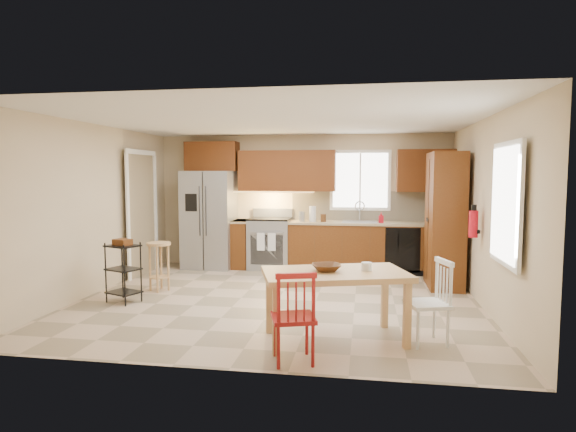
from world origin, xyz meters
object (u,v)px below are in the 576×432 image
at_px(utility_cart, 123,272).
at_px(chair_red, 293,316).
at_px(pantry, 445,220).
at_px(table_jar, 367,269).
at_px(refrigerator, 210,219).
at_px(soap_bottle, 381,218).
at_px(range_stove, 270,244).
at_px(bar_stool, 159,267).
at_px(fire_extinguisher, 473,224).
at_px(chair_white, 427,302).
at_px(dining_table, 335,307).
at_px(table_bowl, 326,272).

bearing_deg(utility_cart, chair_red, -11.69).
height_order(pantry, table_jar, pantry).
height_order(refrigerator, soap_bottle, refrigerator).
bearing_deg(range_stove, utility_cart, -119.87).
bearing_deg(table_jar, soap_bottle, 85.83).
distance_m(bar_stool, utility_cart, 0.73).
relative_size(soap_bottle, fire_extinguisher, 0.53).
relative_size(refrigerator, pantry, 0.87).
xyz_separation_m(pantry, table_jar, (-1.21, -2.65, -0.28)).
xyz_separation_m(chair_white, table_jar, (-0.62, 0.04, 0.33)).
relative_size(pantry, utility_cart, 2.52).
relative_size(soap_bottle, chair_red, 0.22).
bearing_deg(soap_bottle, pantry, -43.45).
relative_size(pantry, chair_white, 2.39).
bearing_deg(chair_white, fire_extinguisher, -42.52).
bearing_deg(chair_white, dining_table, 76.02).
xyz_separation_m(bar_stool, utility_cart, (-0.21, -0.70, 0.05)).
xyz_separation_m(soap_bottle, dining_table, (-0.59, -3.64, -0.63)).
relative_size(refrigerator, fire_extinguisher, 5.06).
bearing_deg(table_bowl, range_stove, 109.92).
bearing_deg(range_stove, dining_table, -68.83).
height_order(dining_table, utility_cart, utility_cart).
xyz_separation_m(refrigerator, range_stove, (1.15, 0.06, -0.45)).
distance_m(dining_table, chair_red, 0.74).
relative_size(refrigerator, table_jar, 14.92).
height_order(pantry, fire_extinguisher, pantry).
distance_m(soap_bottle, table_jar, 3.57).
distance_m(refrigerator, table_jar, 4.62).
bearing_deg(dining_table, table_jar, -1.05).
bearing_deg(dining_table, range_stove, 94.18).
relative_size(range_stove, fire_extinguisher, 2.56).
height_order(range_stove, chair_white, range_stove).
bearing_deg(range_stove, bar_stool, -123.91).
height_order(fire_extinguisher, bar_stool, fire_extinguisher).
relative_size(dining_table, table_jar, 12.24).
height_order(table_jar, utility_cart, utility_cart).
xyz_separation_m(refrigerator, dining_table, (2.59, -3.67, -0.55)).
bearing_deg(utility_cart, pantry, 41.94).
bearing_deg(table_bowl, refrigerator, 124.28).
bearing_deg(refrigerator, bar_stool, -95.09).
bearing_deg(table_bowl, chair_red, -111.55).
bearing_deg(chair_red, table_jar, 30.69).
relative_size(pantry, dining_table, 1.41).
distance_m(dining_table, table_jar, 0.53).
bearing_deg(chair_red, fire_extinguisher, 31.35).
distance_m(chair_white, bar_stool, 4.09).
bearing_deg(fire_extinguisher, pantry, 100.78).
relative_size(table_bowl, utility_cart, 0.36).
height_order(range_stove, utility_cart, range_stove).
bearing_deg(chair_red, range_stove, 87.04).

